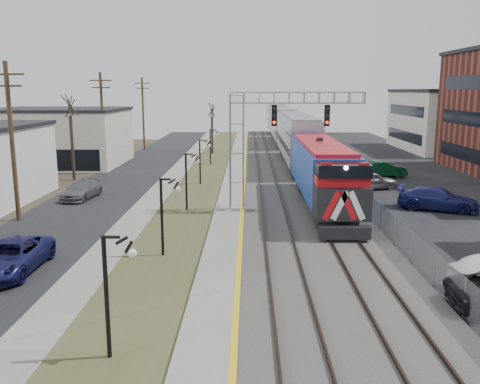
{
  "coord_description": "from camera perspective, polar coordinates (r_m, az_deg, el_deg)",
  "views": [
    {
      "loc": [
        0.34,
        -6.47,
        8.24
      ],
      "look_at": [
        -0.16,
        21.61,
        2.6
      ],
      "focal_mm": 38.0,
      "sensor_mm": 36.0,
      "label": 1
    }
  ],
  "objects": [
    {
      "name": "bare_trees",
      "position": [
        47.53,
        -14.9,
        4.28
      ],
      "size": [
        12.3,
        42.3,
        5.95
      ],
      "color": "#382D23",
      "rests_on": "ground"
    },
    {
      "name": "track_near",
      "position": [
        42.26,
        3.26,
        0.47
      ],
      "size": [
        1.58,
        120.0,
        0.15
      ],
      "color": "#2D2119",
      "rests_on": "ballast_bed"
    },
    {
      "name": "grass_median",
      "position": [
        42.5,
        -4.86,
        0.18
      ],
      "size": [
        4.0,
        120.0,
        0.06
      ],
      "primitive_type": "cube",
      "color": "#424826",
      "rests_on": "ground"
    },
    {
      "name": "car_lot_f",
      "position": [
        50.34,
        15.5,
        2.44
      ],
      "size": [
        5.09,
        2.71,
        1.59
      ],
      "primitive_type": "imported",
      "rotation": [
        0.0,
        0.0,
        1.79
      ],
      "color": "#0C3C1F",
      "rests_on": "ground"
    },
    {
      "name": "platform_edge",
      "position": [
        42.24,
        0.38,
        0.45
      ],
      "size": [
        0.24,
        120.0,
        0.01
      ],
      "primitive_type": "cube",
      "color": "gold",
      "rests_on": "platform"
    },
    {
      "name": "utility_poles",
      "position": [
        34.94,
        -24.21,
        5.04
      ],
      "size": [
        0.28,
        80.28,
        10.0
      ],
      "color": "#4C3823",
      "rests_on": "ground"
    },
    {
      "name": "sidewalk",
      "position": [
        42.91,
        -8.85,
        0.2
      ],
      "size": [
        2.0,
        120.0,
        0.08
      ],
      "primitive_type": "cube",
      "color": "gray",
      "rests_on": "ground"
    },
    {
      "name": "train",
      "position": [
        71.3,
        5.21,
        7.03
      ],
      "size": [
        3.0,
        85.85,
        5.33
      ],
      "color": "#143FAA",
      "rests_on": "ground"
    },
    {
      "name": "signal_gantry",
      "position": [
        34.58,
        2.5,
        6.95
      ],
      "size": [
        9.0,
        1.07,
        8.15
      ],
      "color": "gray",
      "rests_on": "ground"
    },
    {
      "name": "car_street_a",
      "position": [
        25.62,
        -24.35,
        -6.72
      ],
      "size": [
        2.45,
        5.3,
        1.47
      ],
      "primitive_type": "imported",
      "rotation": [
        0.0,
        0.0,
        0.0
      ],
      "color": "#16174D",
      "rests_on": "ground"
    },
    {
      "name": "track_far",
      "position": [
        42.54,
        7.97,
        0.46
      ],
      "size": [
        1.58,
        120.0,
        0.15
      ],
      "color": "#2D2119",
      "rests_on": "ballast_bed"
    },
    {
      "name": "lampposts",
      "position": [
        25.9,
        -8.66,
        -2.72
      ],
      "size": [
        0.14,
        62.14,
        4.0
      ],
      "color": "black",
      "rests_on": "ground"
    },
    {
      "name": "parking_lot",
      "position": [
        45.09,
        21.33,
        0.06
      ],
      "size": [
        16.0,
        120.0,
        0.04
      ],
      "primitive_type": "cube",
      "color": "black",
      "rests_on": "ground"
    },
    {
      "name": "platform",
      "position": [
        42.28,
        -0.81,
        0.28
      ],
      "size": [
        2.0,
        120.0,
        0.24
      ],
      "primitive_type": "cube",
      "color": "gray",
      "rests_on": "ground"
    },
    {
      "name": "car_lot_e",
      "position": [
        44.06,
        14.45,
        1.23
      ],
      "size": [
        4.84,
        3.08,
        1.54
      ],
      "primitive_type": "imported",
      "rotation": [
        0.0,
        0.0,
        1.88
      ],
      "color": "slate",
      "rests_on": "ground"
    },
    {
      "name": "car_lot_d",
      "position": [
        37.89,
        21.3,
        -0.78
      ],
      "size": [
        5.83,
        4.08,
        1.57
      ],
      "primitive_type": "imported",
      "rotation": [
        0.0,
        0.0,
        1.18
      ],
      "color": "navy",
      "rests_on": "ground"
    },
    {
      "name": "car_street_b",
      "position": [
        40.95,
        -17.35,
        0.19
      ],
      "size": [
        2.42,
        4.85,
        1.35
      ],
      "primitive_type": "imported",
      "rotation": [
        0.0,
        0.0,
        -0.11
      ],
      "color": "slate",
      "rests_on": "ground"
    },
    {
      "name": "car_lot_g",
      "position": [
        51.64,
        14.7,
        2.55
      ],
      "size": [
        4.93,
        3.15,
        1.33
      ],
      "primitive_type": "imported",
      "rotation": [
        0.0,
        0.0,
        1.88
      ],
      "color": "#A50C15",
      "rests_on": "ground"
    },
    {
      "name": "ballast_bed",
      "position": [
        42.42,
        5.95,
        0.23
      ],
      "size": [
        8.0,
        120.0,
        0.2
      ],
      "primitive_type": "cube",
      "color": "#595651",
      "rests_on": "ground"
    },
    {
      "name": "fence",
      "position": [
        42.86,
        11.58,
        1.13
      ],
      "size": [
        0.04,
        120.0,
        1.6
      ],
      "primitive_type": "cube",
      "color": "gray",
      "rests_on": "ground"
    },
    {
      "name": "street_west",
      "position": [
        43.9,
        -14.64,
        0.19
      ],
      "size": [
        7.0,
        120.0,
        0.04
      ],
      "primitive_type": "cube",
      "color": "black",
      "rests_on": "ground"
    }
  ]
}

